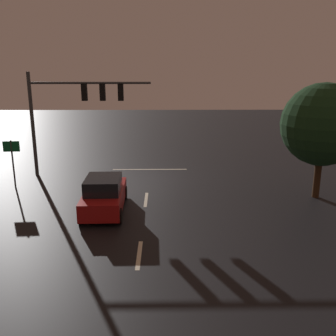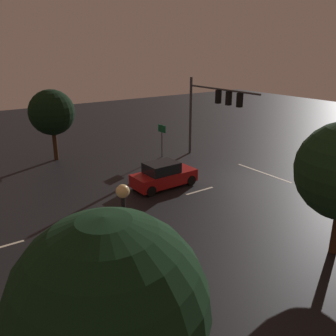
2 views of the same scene
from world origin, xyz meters
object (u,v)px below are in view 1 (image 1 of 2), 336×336
Objects in this scene: car_approaching at (104,195)px; tree_left_far at (323,125)px; traffic_signal_assembly at (75,103)px; route_sign at (12,154)px.

car_approaching is 11.50m from tree_left_far.
traffic_signal_assembly reaches higher than tree_left_far.
tree_left_far is (-10.94, -1.81, 3.07)m from car_approaching.
traffic_signal_assembly is at bearing -139.23° from route_sign.
traffic_signal_assembly is at bearing -68.09° from car_approaching.
traffic_signal_assembly is 14.28m from tree_left_far.
traffic_signal_assembly reaches higher than car_approaching.
tree_left_far is (-13.50, 4.57, -0.73)m from traffic_signal_assembly.
tree_left_far is (-16.62, 1.89, 1.88)m from route_sign.
traffic_signal_assembly is 4.87m from route_sign.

